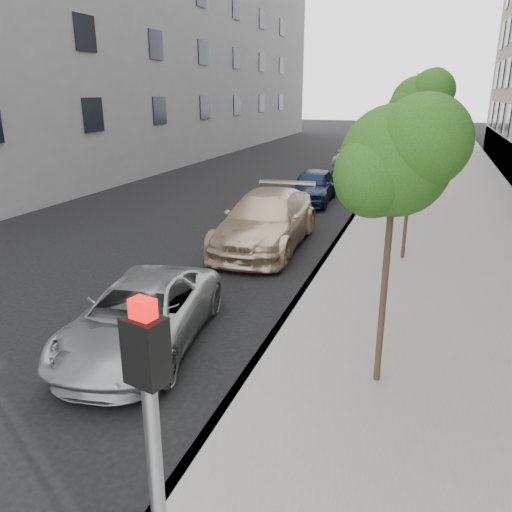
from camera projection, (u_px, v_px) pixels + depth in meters
The scene contains 12 objects.
ground at pixel (152, 400), 7.65m from camera, with size 160.00×160.00×0.00m, color black.
sidewalk at pixel (441, 175), 27.82m from camera, with size 6.40×72.00×0.14m, color gray.
curb at pixel (384, 172), 28.79m from camera, with size 0.15×72.00×0.14m, color #9E9B93.
tree_near at pixel (397, 161), 6.86m from camera, with size 1.85×1.65×4.37m.
tree_mid at pixel (418, 103), 12.50m from camera, with size 1.67×1.47×4.91m.
tree_far at pixel (425, 91), 18.24m from camera, with size 1.66×1.46×5.20m.
signal_pole at pixel (156, 474), 3.21m from camera, with size 0.28×0.23×3.24m.
minivan at pixel (142, 315), 9.11m from camera, with size 2.04×4.43×1.23m, color #A4A7A9.
suv at pixel (266, 220), 15.02m from camera, with size 2.29×5.63×1.63m, color beige.
sedan_blue at pixel (313, 186), 21.10m from camera, with size 1.65×4.10×1.40m, color #101E36.
sedan_black at pixel (350, 173), 24.97m from camera, with size 1.35×3.87×1.28m, color black.
sedan_rear at pixel (356, 155), 30.65m from camera, with size 2.17×5.33×1.55m, color #B3B5BB.
Camera 1 is at (3.66, -5.68, 4.50)m, focal length 35.00 mm.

